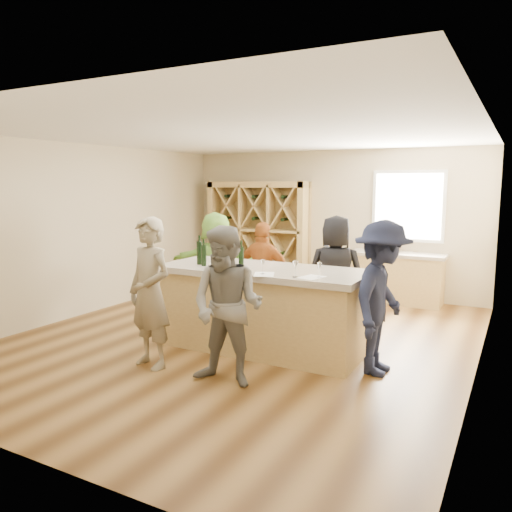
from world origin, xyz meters
The scene contains 32 objects.
floor centered at (0.00, 0.00, -0.05)m, with size 6.00×7.00×0.10m, color brown.
ceiling centered at (0.00, 0.00, 2.85)m, with size 6.00×7.00×0.10m, color white.
wall_back centered at (0.00, 3.55, 1.40)m, with size 6.00×0.10×2.80m, color #C2B08C.
wall_front centered at (0.00, -3.55, 1.40)m, with size 6.00×0.10×2.80m, color #C2B08C.
wall_left centered at (-3.05, 0.00, 1.40)m, with size 0.10×7.00×2.80m, color #C2B08C.
wall_right centered at (3.05, 0.00, 1.40)m, with size 0.10×7.00×2.80m, color #C2B08C.
window_frame centered at (1.50, 3.47, 1.75)m, with size 1.30×0.06×1.30m, color white.
window_pane centered at (1.50, 3.44, 1.75)m, with size 1.18×0.01×1.18m, color white.
wine_rack centered at (-1.50, 3.27, 1.10)m, with size 2.20×0.45×2.20m, color tan.
back_counter_base centered at (1.40, 3.20, 0.43)m, with size 1.60×0.58×0.86m, color tan.
back_counter_top centered at (1.40, 3.20, 0.89)m, with size 1.70×0.62×0.06m, color #ADA08E.
sink centered at (1.20, 3.20, 1.01)m, with size 0.54×0.54×0.19m, color silver.
faucet centered at (1.20, 3.38, 1.07)m, with size 0.02×0.02×0.30m, color silver.
tasting_counter_base centered at (0.44, -0.27, 0.50)m, with size 2.60×1.00×1.00m, color tan.
tasting_counter_top centered at (0.44, -0.27, 1.04)m, with size 2.72×1.12×0.08m, color #ADA08E.
wine_bottle_a centered at (-0.42, -0.42, 1.24)m, with size 0.08×0.08×0.31m, color black.
wine_bottle_b centered at (-0.30, -0.50, 1.22)m, with size 0.07×0.07×0.28m, color black.
wine_bottle_d centered at (-0.01, -0.53, 1.24)m, with size 0.08×0.08×0.33m, color black.
wine_bottle_e centered at (0.22, -0.43, 1.22)m, with size 0.07×0.07×0.28m, color black.
wine_glass_a centered at (0.11, -0.73, 1.17)m, with size 0.07×0.07×0.17m, color white.
wine_glass_b centered at (0.66, -0.67, 1.16)m, with size 0.06×0.06×0.16m, color white.
wine_glass_c centered at (1.09, -0.68, 1.18)m, with size 0.08×0.08×0.20m, color white.
wine_glass_e centered at (1.33, -0.56, 1.16)m, with size 0.06×0.06×0.16m, color white.
tasting_menu_a centered at (0.05, -0.71, 1.08)m, with size 0.20×0.27×0.00m, color white.
tasting_menu_b centered at (0.68, -0.69, 1.08)m, with size 0.23×0.32×0.00m, color white.
tasting_menu_c centered at (1.25, -0.60, 1.08)m, with size 0.23×0.31×0.00m, color white.
person_near_left centered at (-0.42, -1.45, 0.89)m, with size 0.65×0.47×1.77m, color gray.
person_near_right centered at (0.66, -1.48, 0.86)m, with size 0.83×0.46×1.72m, color slate.
person_server centered at (2.02, -0.39, 0.88)m, with size 1.13×0.53×1.75m, color #191E38.
person_far_mid centered at (-0.05, 0.71, 0.80)m, with size 0.93×0.48×1.59m, color #994C19.
person_far_right centered at (1.04, 0.86, 0.86)m, with size 0.84×0.54×1.71m, color black.
person_far_left centered at (-0.94, 0.80, 0.86)m, with size 1.59×0.57×1.72m, color #8CC64C.
Camera 1 is at (3.36, -5.88, 2.14)m, focal length 35.00 mm.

